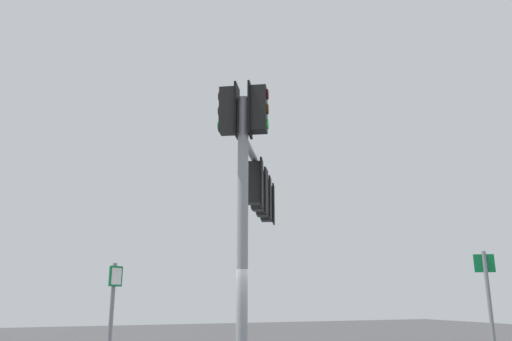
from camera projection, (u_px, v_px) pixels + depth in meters
The scene contains 3 objects.
signal_mast_assembly at pixel (254, 186), 10.37m from camera, with size 3.01×4.63×6.00m.
route_sign_primary at pixel (111, 330), 7.95m from camera, with size 0.24×0.18×2.58m.
route_sign_secondary at pixel (491, 318), 8.38m from camera, with size 0.30×0.22×2.82m.
Camera 1 is at (-3.56, -8.81, 2.03)m, focal length 34.27 mm.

